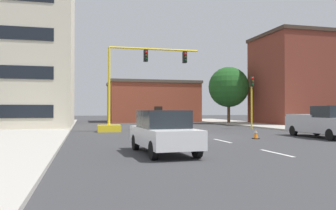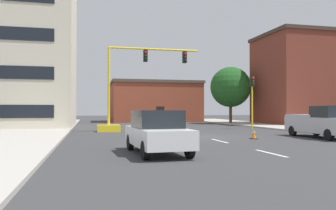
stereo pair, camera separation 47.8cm
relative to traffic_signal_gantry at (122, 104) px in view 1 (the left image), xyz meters
name	(u,v)px [view 1 (the left image)]	position (x,y,z in m)	size (l,w,h in m)	color
ground_plane	(204,137)	(4.64, -6.39, -2.20)	(160.00, 160.00, 0.00)	#38383A
sidewalk_left	(32,131)	(-7.01, 1.61, -2.13)	(6.00, 56.00, 0.14)	#B2ADA3
sidewalk_right	(289,127)	(16.29, 1.61, -2.13)	(6.00, 56.00, 0.14)	#B2ADA3
lane_stripe_seg_1	(276,153)	(4.64, -14.89, -2.19)	(0.16, 2.40, 0.01)	silver
lane_stripe_seg_2	(222,141)	(4.64, -9.39, -2.19)	(0.16, 2.40, 0.01)	silver
lane_stripe_seg_3	(192,134)	(4.64, -3.89, -2.19)	(0.16, 2.40, 0.01)	silver
lane_stripe_seg_4	(173,130)	(4.64, 1.61, -2.19)	(0.16, 2.40, 0.01)	silver
lane_stripe_seg_5	(159,127)	(4.64, 7.11, -2.19)	(0.16, 2.40, 0.01)	silver
building_brick_center	(152,102)	(6.88, 22.10, 0.75)	(12.85, 9.28, 5.87)	brown
building_row_right	(306,80)	(23.11, 8.19, 3.17)	(11.62, 8.55, 10.71)	brown
traffic_signal_gantry	(122,104)	(0.00, 0.00, 0.00)	(8.31, 1.20, 6.83)	yellow
traffic_light_pole_right	(252,90)	(11.76, 0.56, 1.33)	(0.32, 0.47, 4.80)	yellow
tree_right_far	(229,87)	(14.58, 11.76, 2.38)	(5.02, 5.02, 7.10)	#4C3823
pickup_truck_silver	(324,122)	(11.67, -8.98, -1.22)	(2.16, 5.46, 1.99)	#BCBCC1
sedan_white_near_left	(163,132)	(0.14, -13.92, -1.31)	(2.10, 4.60, 1.74)	white
traffic_cone_roadside_a	(189,132)	(3.57, -6.60, -1.85)	(0.36, 0.36, 0.71)	black
traffic_cone_roadside_b	(256,134)	(7.12, -8.65, -1.90)	(0.36, 0.36, 0.61)	black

